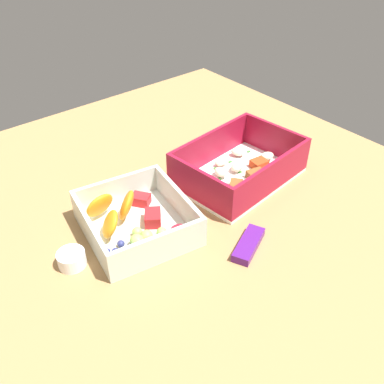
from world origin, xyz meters
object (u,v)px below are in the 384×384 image
(fruit_bowl, at_px, (135,222))
(paper_cup_liner, at_px, (72,259))
(pasta_container, at_px, (239,168))
(candy_bar, at_px, (249,244))

(fruit_bowl, relative_size, paper_cup_liner, 4.70)
(fruit_bowl, height_order, paper_cup_liner, fruit_bowl)
(pasta_container, bearing_deg, fruit_bowl, -5.97)
(pasta_container, xyz_separation_m, paper_cup_liner, (0.30, 0.00, -0.01))
(fruit_bowl, height_order, candy_bar, fruit_bowl)
(pasta_container, xyz_separation_m, candy_bar, (0.11, 0.13, -0.01))
(candy_bar, height_order, paper_cup_liner, paper_cup_liner)
(pasta_container, bearing_deg, candy_bar, 44.24)
(paper_cup_liner, bearing_deg, pasta_container, -179.64)
(fruit_bowl, xyz_separation_m, candy_bar, (-0.10, 0.13, -0.01))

